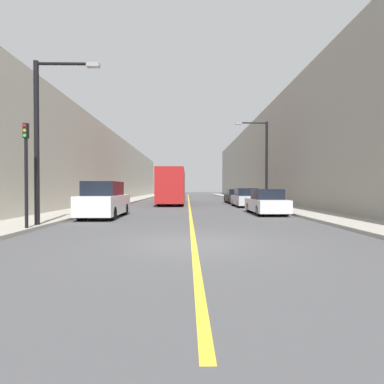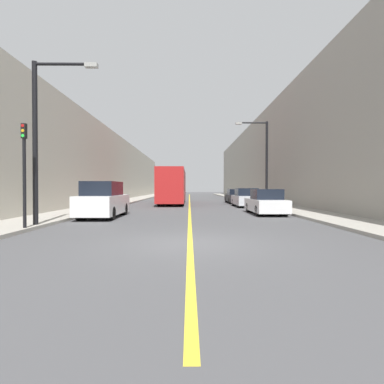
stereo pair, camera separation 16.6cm
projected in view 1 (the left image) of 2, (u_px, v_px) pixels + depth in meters
ground_plane at (194, 243)px, 8.70m from camera, size 200.00×200.00×0.00m
sidewalk_left at (133, 200)px, 38.57m from camera, size 2.70×72.00×0.14m
sidewalk_right at (244, 200)px, 38.81m from camera, size 2.70×72.00×0.14m
building_row_left at (106, 169)px, 38.46m from camera, size 4.00×72.00×7.99m
building_row_right at (270, 160)px, 38.78m from camera, size 4.00×72.00×10.54m
road_center_line at (189, 200)px, 38.69m from camera, size 0.16×72.00×0.01m
bus at (173, 186)px, 30.34m from camera, size 2.40×11.87×3.37m
parked_suv_left at (104, 201)px, 16.19m from camera, size 1.85×4.70×1.95m
car_right_near at (266, 203)px, 18.21m from camera, size 1.78×4.29×1.53m
car_right_mid at (246, 198)px, 25.43m from camera, size 1.90×4.44×1.57m
car_right_far at (235, 197)px, 31.32m from camera, size 1.82×4.72×1.47m
street_lamp_left at (43, 130)px, 11.89m from camera, size 2.61×0.24×6.50m
street_lamp_right at (264, 157)px, 23.97m from camera, size 2.61×0.24×6.77m
traffic_light at (26, 171)px, 10.94m from camera, size 0.16×0.18×3.83m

